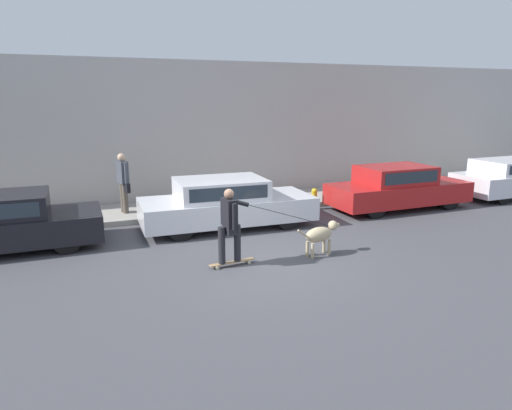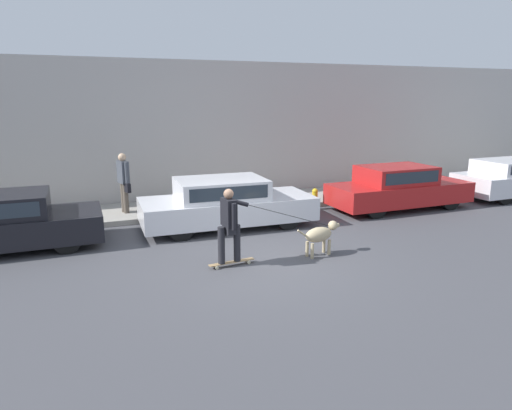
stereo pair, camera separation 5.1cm
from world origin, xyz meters
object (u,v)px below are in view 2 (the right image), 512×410
at_px(parked_car_2, 398,188).
at_px(pedestrian_with_bag, 124,180).
at_px(dog, 320,234).
at_px(parked_car_0, 1,223).
at_px(parked_car_1, 226,204).
at_px(skateboarder, 230,223).
at_px(fire_hydrant, 315,198).

relative_size(parked_car_2, pedestrian_with_bag, 2.62).
bearing_deg(pedestrian_with_bag, dog, 110.68).
bearing_deg(parked_car_0, parked_car_2, -0.14).
bearing_deg(dog, pedestrian_with_bag, 115.54).
xyz_separation_m(parked_car_1, skateboarder, (-0.82, -2.83, 0.28)).
height_order(dog, pedestrian_with_bag, pedestrian_with_bag).
bearing_deg(parked_car_2, parked_car_1, 179.21).
distance_m(dog, fire_hydrant, 4.19).
relative_size(parked_car_1, fire_hydrant, 6.87).
bearing_deg(parked_car_2, skateboarder, -156.92).
bearing_deg(skateboarder, parked_car_1, 68.26).
height_order(parked_car_2, pedestrian_with_bag, pedestrian_with_bag).
bearing_deg(skateboarder, dog, -7.70).
height_order(parked_car_1, dog, parked_car_1).
bearing_deg(parked_car_1, fire_hydrant, 16.70).
distance_m(parked_car_2, pedestrian_with_bag, 8.23).
xyz_separation_m(parked_car_0, parked_car_1, (5.29, 0.00, 0.00)).
relative_size(parked_car_0, dog, 3.72).
xyz_separation_m(skateboarder, pedestrian_with_bag, (-1.58, 4.81, 0.18)).
height_order(parked_car_0, skateboarder, skateboarder).
distance_m(dog, skateboarder, 2.09).
distance_m(parked_car_1, dog, 3.16).
bearing_deg(parked_car_1, parked_car_2, 1.75).
relative_size(parked_car_0, parked_car_2, 0.94).
relative_size(dog, fire_hydrant, 1.70).
height_order(parked_car_2, fire_hydrant, parked_car_2).
relative_size(parked_car_1, pedestrian_with_bag, 2.69).
height_order(parked_car_0, parked_car_1, parked_car_1).
bearing_deg(pedestrian_with_bag, parked_car_2, 150.13).
bearing_deg(fire_hydrant, parked_car_0, -174.34).
bearing_deg(fire_hydrant, pedestrian_with_bag, 168.31).
height_order(parked_car_1, parked_car_2, parked_car_2).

